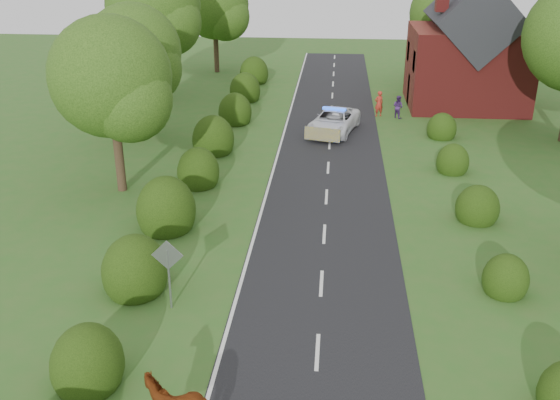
# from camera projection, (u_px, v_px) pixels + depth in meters

# --- Properties ---
(ground) EXTENTS (120.00, 120.00, 0.00)m
(ground) POSITION_uv_depth(u_px,v_px,m) (317.00, 352.00, 18.80)
(ground) COLOR #2F6420
(road) EXTENTS (6.00, 70.00, 0.02)m
(road) POSITION_uv_depth(u_px,v_px,m) (328.00, 174.00, 32.50)
(road) COLOR black
(road) RESTS_ON ground
(road_markings) EXTENTS (4.96, 70.00, 0.01)m
(road_markings) POSITION_uv_depth(u_px,v_px,m) (294.00, 188.00, 30.74)
(road_markings) COLOR white
(road_markings) RESTS_ON road
(hedgerow_left) EXTENTS (2.75, 50.41, 3.00)m
(hedgerow_left) POSITION_uv_depth(u_px,v_px,m) (190.00, 180.00, 29.73)
(hedgerow_left) COLOR black
(hedgerow_left) RESTS_ON ground
(hedgerow_right) EXTENTS (2.10, 45.78, 2.10)m
(hedgerow_right) POSITION_uv_depth(u_px,v_px,m) (472.00, 198.00, 28.28)
(hedgerow_right) COLOR black
(hedgerow_right) RESTS_ON ground
(tree_left_a) EXTENTS (5.74, 5.60, 8.38)m
(tree_left_a) POSITION_uv_depth(u_px,v_px,m) (115.00, 83.00, 28.33)
(tree_left_a) COLOR #332316
(tree_left_a) RESTS_ON ground
(tree_left_b) EXTENTS (5.74, 5.60, 8.07)m
(tree_left_b) POSITION_uv_depth(u_px,v_px,m) (137.00, 56.00, 35.89)
(tree_left_b) COLOR #332316
(tree_left_b) RESTS_ON ground
(tree_left_c) EXTENTS (6.97, 6.80, 10.22)m
(tree_left_c) POSITION_uv_depth(u_px,v_px,m) (157.00, 9.00, 44.53)
(tree_left_c) COLOR #332316
(tree_left_c) RESTS_ON ground
(tree_left_d) EXTENTS (6.15, 6.00, 8.89)m
(tree_left_d) POSITION_uv_depth(u_px,v_px,m) (217.00, 7.00, 53.84)
(tree_left_d) COLOR #332316
(tree_left_d) RESTS_ON ground
(tree_right_c) EXTENTS (6.15, 6.00, 8.58)m
(tree_right_c) POSITION_uv_depth(u_px,v_px,m) (450.00, 16.00, 50.50)
(tree_right_c) COLOR #332316
(tree_right_c) RESTS_ON ground
(road_sign) EXTENTS (1.06, 0.08, 2.53)m
(road_sign) POSITION_uv_depth(u_px,v_px,m) (168.00, 265.00, 20.39)
(road_sign) COLOR gray
(road_sign) RESTS_ON ground
(house) EXTENTS (8.00, 7.40, 9.17)m
(house) POSITION_uv_depth(u_px,v_px,m) (469.00, 53.00, 43.92)
(house) COLOR maroon
(house) RESTS_ON ground
(police_van) EXTENTS (3.63, 5.70, 1.61)m
(police_van) POSITION_uv_depth(u_px,v_px,m) (334.00, 121.00, 38.99)
(police_van) COLOR white
(police_van) RESTS_ON ground
(pedestrian_red) EXTENTS (0.76, 0.66, 1.75)m
(pedestrian_red) POSITION_uv_depth(u_px,v_px,m) (379.00, 104.00, 42.44)
(pedestrian_red) COLOR #B12B1F
(pedestrian_red) RESTS_ON ground
(pedestrian_purple) EXTENTS (0.94, 0.93, 1.54)m
(pedestrian_purple) POSITION_uv_depth(u_px,v_px,m) (398.00, 107.00, 42.08)
(pedestrian_purple) COLOR #492666
(pedestrian_purple) RESTS_ON ground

